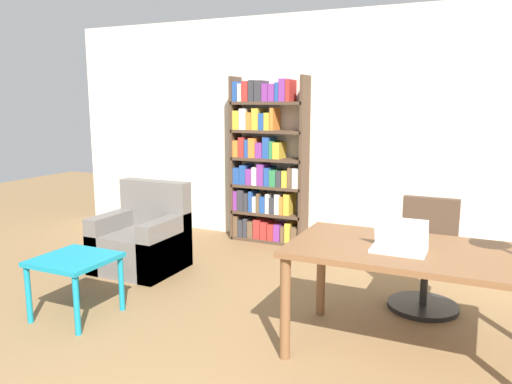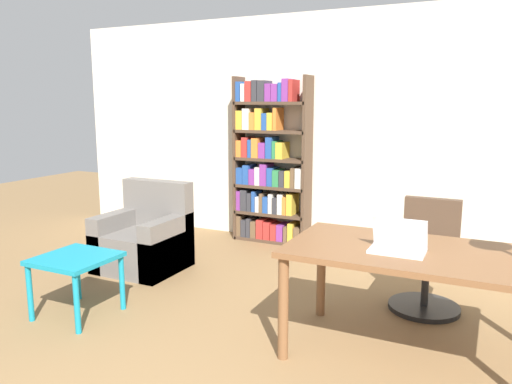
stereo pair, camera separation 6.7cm
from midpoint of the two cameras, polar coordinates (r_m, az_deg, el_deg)
The scene contains 7 objects.
wall_back at distance 5.79m, azimuth 11.95°, elevation 6.70°, with size 8.00×0.06×2.70m.
desk at distance 3.43m, azimuth 17.55°, elevation -7.73°, with size 1.67×0.89×0.75m.
laptop at distance 3.33m, azimuth 15.51°, elevation -5.69°, with size 0.34×0.22×0.22m.
office_chair at distance 4.39m, azimuth 18.46°, elevation -7.56°, with size 0.57×0.57×0.90m.
side_table_blue at distance 4.22m, azimuth -20.44°, elevation -7.98°, with size 0.56×0.56×0.49m.
armchair at distance 5.24m, azimuth -13.23°, elevation -5.51°, with size 0.79×0.73×0.88m.
bookshelf at distance 6.01m, azimuth 0.75°, elevation 2.97°, with size 0.93×0.28×1.99m.
Camera 1 is at (1.28, -1.11, 1.69)m, focal length 35.00 mm.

